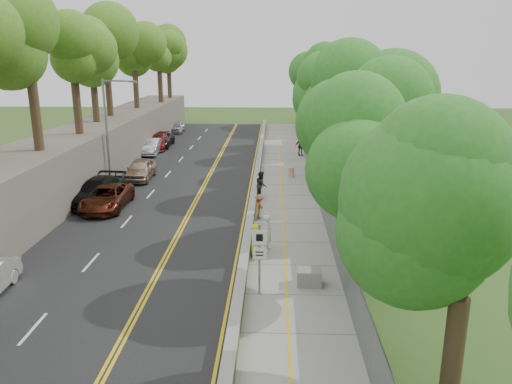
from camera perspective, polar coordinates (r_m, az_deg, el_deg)
The scene contains 24 objects.
ground at distance 24.13m, azimuth -1.91°, elevation -8.37°, with size 140.00×140.00×0.00m, color #33511E.
road at distance 38.89m, azimuth -8.34°, elevation 0.93°, with size 11.20×66.00×0.04m, color black.
sidewalk at distance 38.27m, azimuth 3.46°, elevation 0.83°, with size 4.20×66.00×0.05m, color gray.
jersey_barrier at distance 38.21m, azimuth 0.01°, elevation 1.27°, with size 0.42×66.00×0.60m, color #C5EA2A.
rock_embankment at distance 40.70m, azimuth -19.76°, elevation 3.69°, with size 5.00×66.00×4.00m, color #595147.
chainlink_fence at distance 38.14m, azimuth 6.64°, elevation 2.21°, with size 0.04×66.00×2.00m, color slate.
trees_embankment at distance 39.75m, azimuth -20.23°, elevation 15.75°, with size 6.40×66.00×13.00m, color #538A24, non-canonical shape.
trees_fenceside at distance 37.47m, azimuth 10.59°, elevation 11.12°, with size 7.00×66.00×14.00m, color #378A2B, non-canonical shape.
streetlight at distance 38.30m, azimuth -16.41°, elevation 7.29°, with size 2.52×0.22×8.00m.
signpost at distance 20.54m, azimuth 0.40°, elevation -6.86°, with size 0.62×0.09×3.10m.
construction_barrel at distance 40.43m, azimuth 4.03°, elevation 2.27°, with size 0.50×0.50×0.82m, color #CB4423.
concrete_block at distance 22.12m, azimuth 6.13°, elevation -9.65°, with size 1.07×0.80×0.71m, color slate.
car_2 at distance 33.61m, azimuth -16.67°, elevation -0.60°, with size 2.45×5.30×1.47m, color #4F1D11.
car_3 at distance 35.00m, azimuth -17.63°, elevation 0.09°, with size 2.30×5.65×1.64m, color black.
car_4 at distance 40.70m, azimuth -13.06°, elevation 2.54°, with size 1.89×4.69×1.60m, color tan.
car_5 at distance 50.65m, azimuth -11.91°, elevation 5.10°, with size 1.59×4.56×1.50m, color #B3B5BA.
car_6 at distance 54.42m, azimuth -10.94°, elevation 5.85°, with size 2.42×5.24×1.46m, color black.
car_7 at distance 53.37m, azimuth -11.14°, elevation 5.67°, with size 2.09×5.15×1.49m, color maroon.
car_8 at distance 64.03m, azimuth -8.97°, elevation 7.36°, with size 1.61×3.99×1.36m, color #B9B9BD.
painter_0 at distance 24.67m, azimuth -0.02°, elevation -5.55°, with size 0.83×0.54×1.70m, color yellow.
painter_1 at distance 25.37m, azimuth 1.38°, elevation -4.67°, with size 0.70×0.46×1.92m, color silver.
painter_2 at distance 34.33m, azimuth 0.61°, elevation 0.82°, with size 0.94×0.73×1.93m, color black.
painter_3 at distance 30.16m, azimuth 0.39°, elevation -1.70°, with size 0.99×0.57×1.53m, color brown.
person_far at distance 48.83m, azimuth 5.15°, elevation 5.24°, with size 1.11×0.46×1.90m, color black.
Camera 1 is at (1.61, -21.97, 9.86)m, focal length 35.00 mm.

